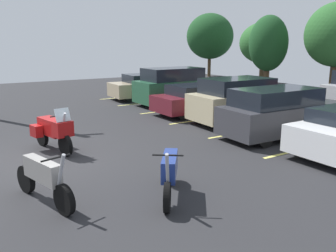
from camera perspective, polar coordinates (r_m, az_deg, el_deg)
ground at (r=11.06m, az=-19.35°, el=-5.18°), size 44.00×44.00×0.10m
motorcycle_touring at (r=11.47m, az=-17.86°, el=-0.60°), size 2.19×1.03×1.44m
motorcycle_second at (r=7.88m, az=-19.37°, el=-7.90°), size 2.19×0.81×1.27m
motorcycle_third at (r=7.74m, az=0.27°, el=-7.45°), size 1.76×1.32×1.25m
parking_stripes at (r=15.24m, az=11.09°, el=0.47°), size 18.46×5.14×0.01m
car_tan at (r=21.58m, az=-3.52°, el=6.31°), size 2.04×4.45×1.48m
car_green at (r=19.42m, az=1.11°, el=6.39°), size 1.97×4.42×1.99m
car_maroon at (r=16.94m, az=4.97°, el=4.30°), size 2.03×4.58×1.39m
car_champagne at (r=15.31m, az=11.60°, el=4.05°), size 2.01×4.58×1.88m
car_charcoal at (r=13.35m, az=17.72°, el=2.10°), size 1.93×4.91×1.75m
tree_rear at (r=36.14m, az=6.75°, el=14.09°), size 4.57×4.57×6.12m
tree_center_right at (r=30.29m, az=15.04°, el=12.73°), size 3.79×3.79×4.93m
tree_far_left at (r=25.18m, az=15.80°, el=12.59°), size 2.57×2.57×5.10m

